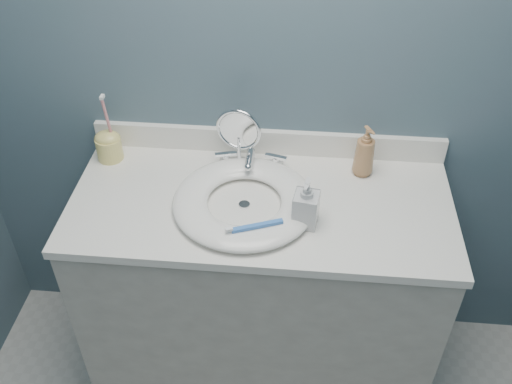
# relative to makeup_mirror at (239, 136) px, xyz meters

# --- Properties ---
(back_wall) EXTENTS (2.20, 0.02, 2.40)m
(back_wall) POSITION_rel_makeup_mirror_xyz_m (0.09, 0.10, 0.20)
(back_wall) COLOR #47606A
(back_wall) RESTS_ON ground
(vanity_cabinet) EXTENTS (1.20, 0.55, 0.85)m
(vanity_cabinet) POSITION_rel_makeup_mirror_xyz_m (0.09, -0.17, -0.58)
(vanity_cabinet) COLOR #BCB7AC
(vanity_cabinet) RESTS_ON ground
(countertop) EXTENTS (1.22, 0.57, 0.03)m
(countertop) POSITION_rel_makeup_mirror_xyz_m (0.09, -0.17, -0.14)
(countertop) COLOR white
(countertop) RESTS_ON vanity_cabinet
(backsplash) EXTENTS (1.22, 0.02, 0.09)m
(backsplash) POSITION_rel_makeup_mirror_xyz_m (0.09, 0.09, -0.08)
(backsplash) COLOR white
(backsplash) RESTS_ON countertop
(basin) EXTENTS (0.45, 0.45, 0.04)m
(basin) POSITION_rel_makeup_mirror_xyz_m (0.04, -0.20, -0.11)
(basin) COLOR white
(basin) RESTS_ON countertop
(drain) EXTENTS (0.04, 0.04, 0.01)m
(drain) POSITION_rel_makeup_mirror_xyz_m (0.04, -0.20, -0.12)
(drain) COLOR silver
(drain) RESTS_ON countertop
(faucet) EXTENTS (0.25, 0.13, 0.07)m
(faucet) POSITION_rel_makeup_mirror_xyz_m (0.04, -0.00, -0.10)
(faucet) COLOR silver
(faucet) RESTS_ON countertop
(makeup_mirror) EXTENTS (0.15, 0.09, 0.23)m
(makeup_mirror) POSITION_rel_makeup_mirror_xyz_m (0.00, 0.00, 0.00)
(makeup_mirror) COLOR silver
(makeup_mirror) RESTS_ON countertop
(soap_bottle_amber) EXTENTS (0.10, 0.10, 0.18)m
(soap_bottle_amber) POSITION_rel_makeup_mirror_xyz_m (0.41, 0.00, -0.03)
(soap_bottle_amber) COLOR #A6754B
(soap_bottle_amber) RESTS_ON countertop
(soap_bottle_clear) EXTENTS (0.08, 0.09, 0.16)m
(soap_bottle_clear) POSITION_rel_makeup_mirror_xyz_m (0.23, -0.26, -0.04)
(soap_bottle_clear) COLOR silver
(soap_bottle_clear) RESTS_ON countertop
(toothbrush_holder) EXTENTS (0.09, 0.09, 0.25)m
(toothbrush_holder) POSITION_rel_makeup_mirror_xyz_m (-0.45, 0.01, -0.07)
(toothbrush_holder) COLOR #E2D271
(toothbrush_holder) RESTS_ON countertop
(toothbrush_lying) EXTENTS (0.17, 0.08, 0.02)m
(toothbrush_lying) POSITION_rel_makeup_mirror_xyz_m (0.09, -0.34, -0.08)
(toothbrush_lying) COLOR #3974CA
(toothbrush_lying) RESTS_ON basin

